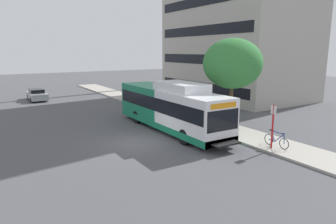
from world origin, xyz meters
TOP-DOWN VIEW (x-y plane):
  - ground_plane at (0.00, 8.00)m, footprint 120.00×120.00m
  - sidewalk_curb at (7.00, 6.00)m, footprint 3.00×56.00m
  - transit_bus at (3.50, 1.61)m, footprint 2.58×12.25m
  - bus_stop_sign_pole at (6.09, -5.49)m, footprint 0.10×0.36m
  - bicycle_parked at (6.54, -5.48)m, footprint 0.52×1.76m
  - street_tree_near_stop at (7.67, -0.31)m, footprint 4.31×4.31m
  - parked_car_far_lane at (-2.66, 21.58)m, footprint 1.80×4.50m
  - lattice_comm_tower at (19.86, 25.54)m, footprint 1.10×1.10m

SIDE VIEW (x-z plane):
  - ground_plane at x=0.00m, z-range 0.00..0.00m
  - sidewalk_curb at x=7.00m, z-range 0.00..0.14m
  - bicycle_parked at x=6.54m, z-range 0.05..1.07m
  - parked_car_far_lane at x=-2.66m, z-range 0.00..1.33m
  - bus_stop_sign_pole at x=6.09m, z-range 0.35..2.95m
  - transit_bus at x=3.50m, z-range -0.12..3.53m
  - street_tree_near_stop at x=7.67m, z-range 1.57..8.12m
  - lattice_comm_tower at x=19.86m, z-range -4.91..24.53m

